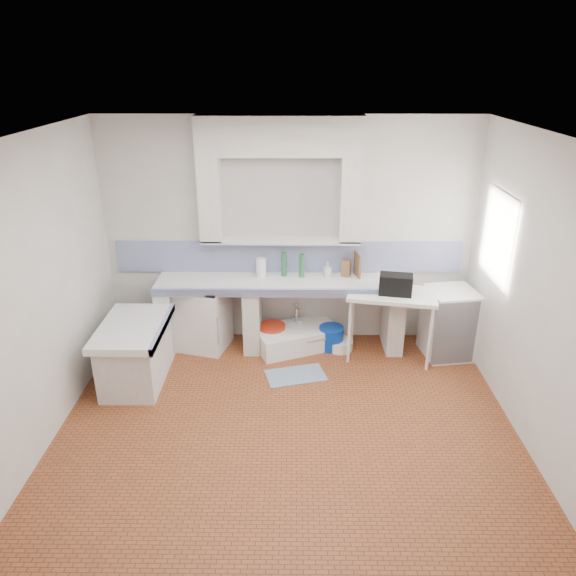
{
  "coord_description": "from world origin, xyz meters",
  "views": [
    {
      "loc": [
        0.05,
        -4.29,
        3.37
      ],
      "look_at": [
        0.0,
        1.0,
        1.1
      ],
      "focal_mm": 33.45,
      "sensor_mm": 36.0,
      "label": 1
    }
  ],
  "objects_px": {
    "stove": "(204,317)",
    "side_table": "(390,325)",
    "sink": "(296,338)",
    "fridge": "(449,323)"
  },
  "relations": [
    {
      "from": "side_table",
      "to": "fridge",
      "type": "relative_size",
      "value": 1.2
    },
    {
      "from": "stove",
      "to": "fridge",
      "type": "relative_size",
      "value": 0.94
    },
    {
      "from": "stove",
      "to": "side_table",
      "type": "height_order",
      "value": "stove"
    },
    {
      "from": "stove",
      "to": "side_table",
      "type": "bearing_deg",
      "value": 9.03
    },
    {
      "from": "side_table",
      "to": "fridge",
      "type": "height_order",
      "value": "fridge"
    },
    {
      "from": "sink",
      "to": "stove",
      "type": "bearing_deg",
      "value": 156.67
    },
    {
      "from": "stove",
      "to": "side_table",
      "type": "relative_size",
      "value": 0.78
    },
    {
      "from": "stove",
      "to": "sink",
      "type": "relative_size",
      "value": 0.8
    },
    {
      "from": "sink",
      "to": "side_table",
      "type": "distance_m",
      "value": 1.18
    },
    {
      "from": "sink",
      "to": "side_table",
      "type": "relative_size",
      "value": 0.97
    }
  ]
}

